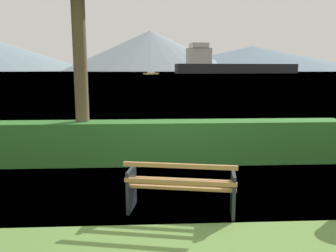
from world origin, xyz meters
The scene contains 7 objects.
ground_plane centered at (0.00, 0.00, 0.00)m, with size 1400.00×1400.00×0.00m, color #567A38.
water_surface centered at (0.00, 309.54, 0.00)m, with size 620.00×620.00×0.00m, color slate.
park_bench centered at (-0.01, -0.06, 0.43)m, with size 1.76×0.87×0.87m.
hedge_row centered at (0.00, 2.80, 0.51)m, with size 8.31×0.68×1.02m, color #2D6B28.
cargo_ship_large centered at (46.86, 198.76, 4.97)m, with size 76.69×19.77×17.77m.
sailboat_mid centered at (-0.10, 156.07, 0.49)m, with size 7.54×7.69×1.36m.
distant_hills centered at (-102.60, 565.50, 29.87)m, with size 890.46×423.39×67.86m.
Camera 1 is at (-0.47, -4.98, 2.22)m, focal length 35.54 mm.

